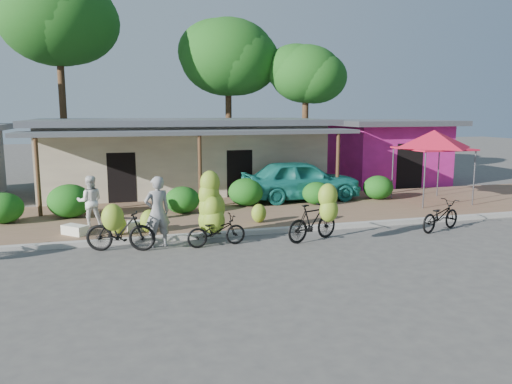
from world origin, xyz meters
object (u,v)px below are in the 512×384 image
sack_near (142,226)px  vendor (157,212)px  red_canopy (434,139)px  tree_far_center (54,17)px  bike_center (213,215)px  teal_van (301,180)px  bystander (90,201)px  tree_center_right (224,56)px  sack_far (75,230)px  tree_near_right (302,72)px  bike_left (119,229)px  bike_right (316,218)px  bike_far_right (440,216)px

sack_near → vendor: size_ratio=0.43×
red_canopy → vendor: 11.69m
tree_far_center → bike_center: size_ratio=5.23×
vendor → teal_van: bearing=-153.4°
bystander → tree_center_right: bearing=-120.5°
tree_far_center → vendor: 16.92m
red_canopy → sack_far: red_canopy is taller
tree_center_right → tree_near_right: (4.00, -2.00, -1.01)m
tree_center_right → bike_center: (-3.78, -15.32, -6.04)m
bike_left → bike_right: bike_right is taller
tree_near_right → teal_van: (-3.11, -8.04, -4.91)m
bike_right → teal_van: 6.19m
tree_center_right → vendor: size_ratio=4.55×
bike_left → vendor: size_ratio=0.98×
bike_left → bystander: bystander is taller
tree_near_right → bike_left: size_ratio=3.84×
tree_far_center → bike_right: tree_far_center is taller
tree_center_right → bike_right: bearing=-93.3°
tree_far_center → vendor: (3.69, -14.72, -7.48)m
tree_near_right → sack_near: size_ratio=8.75×
tree_near_right → sack_near: (-9.66, -11.66, -5.59)m
teal_van → vendor: bearing=130.0°
tree_center_right → sack_far: tree_center_right is taller
bike_center → teal_van: size_ratio=0.42×
bike_left → bike_right: size_ratio=1.03×
red_canopy → vendor: size_ratio=1.78×
tree_near_right → bystander: bearing=-136.3°
bike_left → teal_van: size_ratio=0.40×
tree_far_center → sack_far: (1.41, -13.14, -8.21)m
bystander → tree_near_right: bearing=-137.3°
tree_center_right → vendor: tree_center_right is taller
tree_near_right → sack_far: (-11.59, -11.64, -5.60)m
sack_far → teal_van: size_ratio=0.15×
sack_far → bystander: size_ratio=0.46×
red_canopy → sack_near: (-11.42, -1.81, -2.34)m
red_canopy → bike_left: bearing=-163.3°
bike_right → bystander: 7.06m
bike_far_right → tree_center_right: bearing=-9.5°
tree_far_center → tree_center_right: (9.00, 0.50, -1.60)m
bike_left → bike_far_right: size_ratio=1.00×
sack_near → sack_far: sack_near is taller
tree_far_center → bike_left: size_ratio=5.56×
tree_near_right → vendor: (-9.31, -13.22, -4.87)m
red_canopy → tree_near_right: bearing=100.2°
bike_left → tree_far_center: bearing=26.2°
tree_far_center → red_canopy: tree_far_center is taller
tree_near_right → vendor: 16.89m
bike_far_right → sack_far: bike_far_right is taller
red_canopy → bike_right: red_canopy is taller
tree_near_right → bike_left: (-10.33, -13.47, -5.23)m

